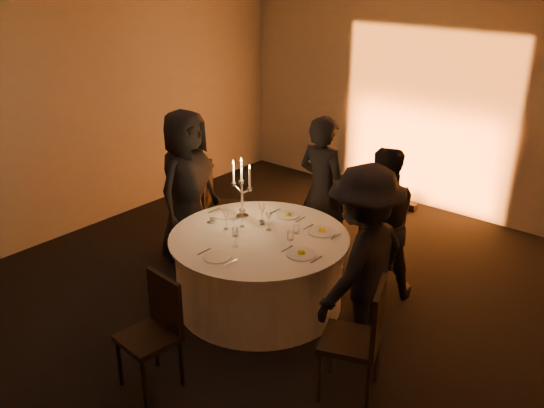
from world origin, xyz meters
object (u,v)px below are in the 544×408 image
Objects in this scene: chair_left at (217,201)px; guest_right at (363,263)px; chair_front at (155,326)px; chair_right at (362,334)px; chair_back_left at (335,204)px; candelabra at (242,197)px; guest_back_left at (322,191)px; banquet_table at (259,270)px; guest_back_right at (380,223)px; guest_left at (187,187)px; coffee_cup at (213,219)px; chair_back_right at (385,230)px.

guest_right is (2.49, -0.70, 0.30)m from chair_left.
chair_right is at bearing 39.52° from chair_front.
chair_back_left is 1.41m from candelabra.
chair_left is at bearing 25.97° from guest_back_left.
chair_right reaches higher than banquet_table.
guest_back_left is 1.03m from candelabra.
chair_left is 0.64× the size of guest_back_right.
banquet_table is at bearing -27.90° from candelabra.
chair_back_left is at bearing -52.13° from guest_left.
chair_front is 8.86× the size of coffee_cup.
chair_back_right reaches higher than banquet_table.
candelabra reaches higher than chair_back_right.
chair_right is at bearing 31.95° from guest_right.
chair_back_left is 2.67m from chair_right.
chair_left reaches higher than chair_back_left.
coffee_cup is (-1.40, -1.02, -0.01)m from guest_back_right.
guest_left is 2.68× the size of candelabra.
chair_right is 0.58× the size of guest_left.
guest_right is 1.80m from coffee_cup.
banquet_table is at bearing 97.55° from guest_back_left.
guest_right reaches higher than coffee_cup.
chair_back_left reaches higher than coffee_cup.
coffee_cup is at bearing 71.20° from guest_back_left.
chair_front is (0.16, -1.48, 0.16)m from banquet_table.
guest_back_left is at bearing 67.43° from coffee_cup.
banquet_table is 1.86× the size of chair_back_right.
chair_back_right is 1.90m from coffee_cup.
guest_left is 1.11× the size of guest_back_right.
guest_left is 2.23m from guest_back_right.
guest_left is 1.03× the size of guest_back_left.
guest_left is 16.37× the size of coffee_cup.
chair_back_right is 0.48m from guest_back_right.
chair_front is at bearing 35.21° from guest_back_right.
chair_back_left is at bearing -162.37° from chair_right.
guest_back_right is (0.65, 2.44, 0.26)m from chair_front.
guest_back_right is 1.06m from guest_right.
guest_back_left is 1.08× the size of guest_back_right.
chair_front is (1.44, -2.17, -0.04)m from chair_left.
chair_left is 2.60m from guest_right.
banquet_table is at bearing 39.26° from chair_back_right.
chair_right is 0.69m from guest_right.
guest_right is (0.40, -0.97, 0.08)m from guest_back_right.
coffee_cup is (-0.51, -1.24, -0.07)m from guest_back_left.
guest_back_right is at bearing -158.01° from guest_right.
chair_left is at bearing 128.88° from chair_front.
chair_left is at bearing 41.20° from chair_back_left.
chair_back_left is at bearing -38.05° from chair_back_right.
guest_left is (-1.45, 1.72, 0.35)m from chair_front.
coffee_cup is (-0.59, -0.05, 0.42)m from banquet_table.
candelabra is (-0.59, 1.71, 0.45)m from chair_front.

